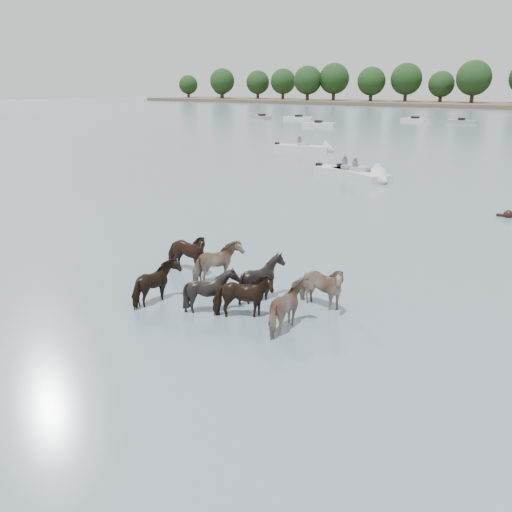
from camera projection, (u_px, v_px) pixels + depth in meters
The scene contains 8 objects.
ground at pixel (138, 299), 16.37m from camera, with size 400.00×400.00×0.00m, color slate.
shoreline at pixel (367, 102), 170.80m from camera, with size 160.00×30.00×1.00m, color #4C4233.
pony_herd at pixel (234, 282), 16.12m from camera, with size 7.15×4.05×1.43m.
swimming_pony at pixel (507, 215), 26.45m from camera, with size 0.72×0.44×0.44m.
motorboat_a at pixel (360, 173), 38.03m from camera, with size 5.41×1.80×1.92m.
motorboat_b at pixel (367, 176), 36.65m from camera, with size 5.43×3.90×1.92m.
motorboat_f at pixel (311, 149), 52.34m from camera, with size 5.86×2.75×1.92m.
treeline at pixel (382, 81), 164.85m from camera, with size 150.99×22.24×11.91m.
Camera 1 is at (12.05, -10.04, 5.93)m, focal length 40.17 mm.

